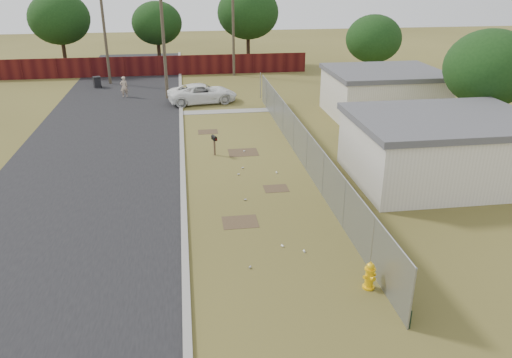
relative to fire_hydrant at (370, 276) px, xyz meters
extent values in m
plane|color=olive|center=(-2.70, 9.97, -0.45)|extent=(120.00, 120.00, 0.00)
cube|color=black|center=(-10.20, 17.97, -0.44)|extent=(9.00, 60.00, 0.02)
cube|color=gray|center=(-5.70, 17.97, -0.39)|extent=(0.25, 60.00, 0.12)
cube|color=gray|center=(-2.70, 21.47, -0.43)|extent=(6.20, 1.00, 0.03)
cylinder|color=gray|center=(0.40, -2.03, 0.55)|extent=(0.06, 0.06, 2.00)
cylinder|color=gray|center=(0.40, 0.97, 0.55)|extent=(0.06, 0.06, 2.00)
cylinder|color=gray|center=(0.40, 3.97, 0.55)|extent=(0.06, 0.06, 2.00)
cylinder|color=gray|center=(0.40, 6.97, 0.55)|extent=(0.06, 0.06, 2.00)
cylinder|color=gray|center=(0.40, 9.97, 0.55)|extent=(0.06, 0.06, 2.00)
cylinder|color=gray|center=(0.40, 12.97, 0.55)|extent=(0.06, 0.06, 2.00)
cylinder|color=gray|center=(0.40, 15.97, 0.55)|extent=(0.06, 0.06, 2.00)
cylinder|color=gray|center=(0.40, 18.97, 0.55)|extent=(0.06, 0.06, 2.00)
cylinder|color=gray|center=(0.40, 21.97, 0.55)|extent=(0.06, 0.06, 2.00)
cylinder|color=gray|center=(0.40, 24.97, 0.55)|extent=(0.06, 0.06, 2.00)
cylinder|color=gray|center=(0.40, 10.97, 1.55)|extent=(0.04, 26.00, 0.04)
cube|color=slate|center=(0.40, 10.97, 0.55)|extent=(0.01, 26.00, 2.00)
cube|color=black|center=(0.46, 10.97, -0.15)|extent=(0.03, 26.00, 0.60)
cube|color=#47110F|center=(-8.70, 34.97, 0.45)|extent=(30.00, 0.12, 1.80)
cylinder|color=brown|center=(-6.70, 25.97, 4.05)|extent=(0.24, 0.24, 9.00)
cylinder|color=brown|center=(-11.70, 31.97, 4.05)|extent=(0.24, 0.24, 9.00)
cylinder|color=brown|center=(-0.70, 33.97, 4.05)|extent=(0.24, 0.24, 9.00)
cube|color=silver|center=(6.30, 7.97, 0.95)|extent=(8.00, 6.00, 2.80)
cube|color=#4D4D52|center=(6.30, 7.97, 2.50)|extent=(8.32, 6.24, 0.30)
cube|color=silver|center=(7.80, 18.97, 0.95)|extent=(7.00, 6.00, 2.80)
cube|color=#4D4D52|center=(7.80, 18.97, 2.50)|extent=(7.28, 6.24, 0.30)
cylinder|color=#322216|center=(-16.70, 38.97, 1.20)|extent=(0.36, 0.36, 3.30)
ellipsoid|color=black|center=(-16.70, 38.97, 4.43)|extent=(5.70, 5.70, 4.84)
cylinder|color=#322216|center=(-7.70, 39.97, 0.98)|extent=(0.36, 0.36, 2.86)
ellipsoid|color=black|center=(-7.70, 39.97, 3.78)|extent=(4.94, 4.94, 4.20)
cylinder|color=#322216|center=(1.30, 38.97, 1.31)|extent=(0.36, 0.36, 3.52)
ellipsoid|color=black|center=(1.30, 38.97, 4.75)|extent=(6.08, 6.08, 5.17)
cylinder|color=#322216|center=(10.30, 27.97, 0.87)|extent=(0.36, 0.36, 2.64)
ellipsoid|color=black|center=(10.30, 27.97, 3.45)|extent=(4.56, 4.56, 3.88)
cylinder|color=#322216|center=(11.30, 12.97, 0.98)|extent=(0.36, 0.36, 2.86)
ellipsoid|color=black|center=(11.30, 12.97, 3.78)|extent=(4.94, 4.94, 4.20)
cylinder|color=#EEB20C|center=(0.00, 0.01, -0.41)|extent=(0.48, 0.48, 0.07)
cylinder|color=#EEB20C|center=(0.00, 0.01, -0.08)|extent=(0.34, 0.34, 0.65)
cylinder|color=#EEB20C|center=(0.00, 0.01, 0.25)|extent=(0.43, 0.43, 0.06)
sphere|color=#EEB20C|center=(0.00, 0.01, 0.34)|extent=(0.32, 0.32, 0.26)
cylinder|color=#EEB20C|center=(0.00, 0.01, 0.47)|extent=(0.06, 0.06, 0.07)
cylinder|color=#EEB20C|center=(-0.15, -0.04, 0.00)|extent=(0.14, 0.15, 0.12)
cylinder|color=#EEB20C|center=(0.15, 0.05, 0.00)|extent=(0.14, 0.15, 0.12)
cylinder|color=#EEB20C|center=(0.04, -0.14, 0.00)|extent=(0.19, 0.17, 0.16)
cube|color=brown|center=(-3.97, 12.79, 0.01)|extent=(0.11, 0.11, 0.91)
cube|color=black|center=(-3.97, 12.79, 0.49)|extent=(0.30, 0.47, 0.16)
cylinder|color=black|center=(-3.97, 12.79, 0.58)|extent=(0.30, 0.47, 0.16)
cube|color=red|center=(-3.89, 12.57, 0.49)|extent=(0.03, 0.04, 0.09)
imported|color=white|center=(-4.07, 24.20, 0.26)|extent=(5.38, 3.11, 1.41)
imported|color=tan|center=(-9.99, 26.87, 0.36)|extent=(0.68, 0.56, 1.61)
cube|color=black|center=(-12.59, 30.60, -0.01)|extent=(0.70, 0.70, 0.86)
cube|color=black|center=(-12.59, 30.60, 0.44)|extent=(0.77, 0.77, 0.07)
cylinder|color=black|center=(-12.25, 30.44, -0.36)|extent=(0.11, 0.18, 0.18)
cylinder|color=silver|center=(-2.20, 2.86, -0.41)|extent=(0.11, 0.12, 0.07)
cylinder|color=#B7B7BC|center=(-3.05, 6.92, -0.41)|extent=(0.11, 0.09, 0.07)
cylinder|color=silver|center=(-1.13, 9.79, -0.41)|extent=(0.08, 0.11, 0.07)
cylinder|color=#B7B7BC|center=(-3.56, 1.64, -0.41)|extent=(0.11, 0.12, 0.07)
cylinder|color=silver|center=(-2.34, 13.09, -0.41)|extent=(0.11, 0.08, 0.07)
cylinder|color=#B7B7BC|center=(-3.02, 9.82, -0.41)|extent=(0.10, 0.08, 0.07)
cylinder|color=silver|center=(-1.51, 2.38, -0.41)|extent=(0.07, 0.10, 0.07)
cylinder|color=#B7B7BC|center=(-2.71, 10.63, -0.41)|extent=(0.10, 0.07, 0.07)
camera|label=1|loc=(-5.41, -12.48, 8.88)|focal=35.00mm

